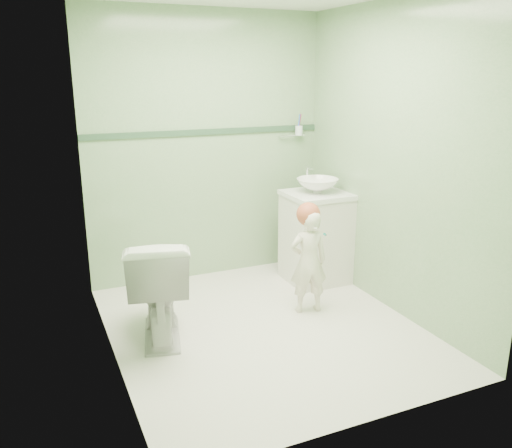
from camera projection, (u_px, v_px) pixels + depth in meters
name	position (u px, v px, depth m)	size (l,w,h in m)	color
ground	(264.00, 328.00, 4.01)	(2.50, 2.50, 0.00)	silver
room_shell	(265.00, 171.00, 3.68)	(2.50, 2.54, 2.40)	#83AF7C
trim_stripe	(207.00, 132.00, 4.73)	(2.20, 0.02, 0.05)	#2E4E37
vanity	(316.00, 239.00, 4.84)	(0.52, 0.50, 0.80)	silver
counter	(317.00, 195.00, 4.73)	(0.54, 0.52, 0.04)	white
basin	(317.00, 186.00, 4.71)	(0.37, 0.37, 0.13)	white
faucet	(308.00, 173.00, 4.85)	(0.03, 0.13, 0.18)	silver
cup_holder	(298.00, 130.00, 5.03)	(0.26, 0.07, 0.21)	silver
toilet	(158.00, 286.00, 3.80)	(0.43, 0.76, 0.77)	white
toddler	(309.00, 262.00, 4.19)	(0.31, 0.20, 0.84)	white
hair_cap	(308.00, 214.00, 4.11)	(0.19, 0.19, 0.19)	#B45436
teal_toothbrush	(324.00, 234.00, 4.02)	(0.11, 0.14, 0.08)	#108078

